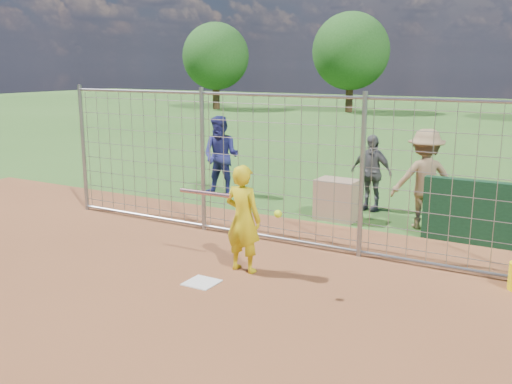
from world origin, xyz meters
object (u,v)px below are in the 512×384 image
Objects in this scene: bystander_a at (221,156)px; batter at (243,219)px; equipment_bin at (337,199)px; bystander_c at (425,179)px; bystander_b at (371,172)px.

batter is at bearing -60.98° from bystander_a.
batter is at bearing -89.63° from equipment_bin.
batter is 1.99× the size of equipment_bin.
bystander_a is at bearing 170.30° from equipment_bin.
equipment_bin is (0.10, 3.40, -0.40)m from batter.
batter is 4.03m from bystander_c.
equipment_bin is at bearing -19.72° from bystander_a.
batter is 3.42m from equipment_bin.
bystander_b is 0.86× the size of bystander_c.
bystander_a is at bearing -49.95° from batter.
bystander_a is 1.00× the size of bystander_c.
equipment_bin is (3.15, -0.66, -0.53)m from bystander_a.
batter reaches higher than bystander_b.
batter is 5.08m from bystander_a.
bystander_c reaches higher than batter.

